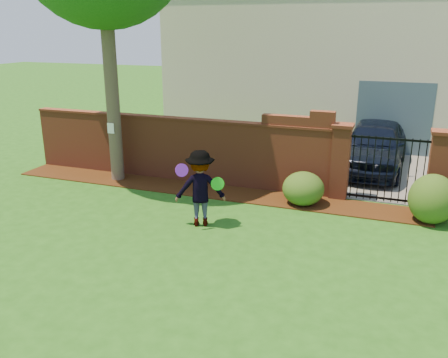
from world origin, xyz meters
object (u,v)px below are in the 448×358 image
(car, at_px, (373,147))
(frisbee_green, at_px, (218,184))
(frisbee_purple, at_px, (182,170))
(man, at_px, (200,189))

(car, relative_size, frisbee_green, 15.36)
(car, relative_size, frisbee_purple, 15.98)
(man, bearing_deg, frisbee_green, 160.71)
(man, height_order, frisbee_purple, man)
(frisbee_purple, height_order, frisbee_green, frisbee_purple)
(man, bearing_deg, frisbee_purple, 33.70)
(man, distance_m, frisbee_purple, 0.66)
(car, height_order, frisbee_purple, car)
(man, bearing_deg, car, -143.34)
(frisbee_purple, relative_size, frisbee_green, 0.96)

